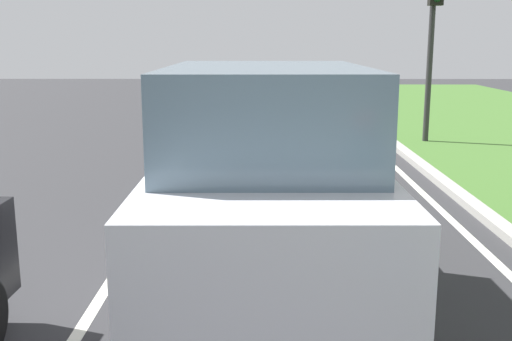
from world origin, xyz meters
name	(u,v)px	position (x,y,z in m)	size (l,w,h in m)	color
ground_plane	(211,182)	(0.00, 14.00, 0.00)	(60.00, 60.00, 0.00)	#2D2D30
lane_line_center	(172,182)	(-0.70, 14.00, 0.00)	(0.12, 32.00, 0.01)	silver
lane_line_right_edge	(411,182)	(3.60, 14.00, 0.00)	(0.12, 32.00, 0.01)	silver
curb_right	(439,179)	(4.10, 14.00, 0.06)	(0.24, 48.00, 0.12)	#9E9B93
car_suv_ahead	(266,187)	(0.94, 8.76, 1.17)	(2.00, 4.51, 2.28)	silver
traffic_light_near_right	(434,17)	(4.98, 18.16, 3.03)	(0.32, 0.50, 4.57)	#2D2D2D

